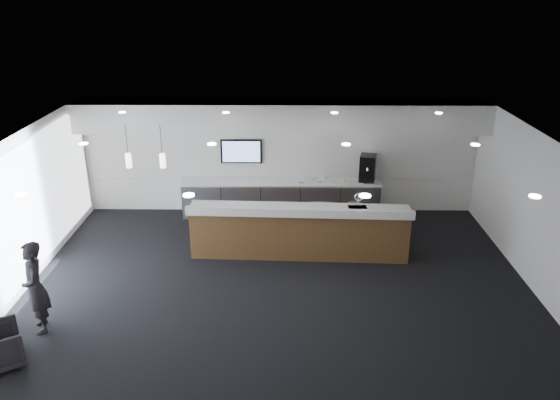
{
  "coord_description": "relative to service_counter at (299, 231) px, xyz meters",
  "views": [
    {
      "loc": [
        0.11,
        -9.39,
        5.68
      ],
      "look_at": [
        0.01,
        1.3,
        1.37
      ],
      "focal_mm": 35.0,
      "sensor_mm": 36.0,
      "label": 1
    }
  ],
  "objects": [
    {
      "name": "pendant_left",
      "position": [
        -2.83,
        -0.64,
        1.67
      ],
      "size": [
        0.12,
        0.12,
        0.3
      ],
      "primitive_type": "cylinder",
      "color": "#F6E9C0",
      "rests_on": "ceiling"
    },
    {
      "name": "right_wall",
      "position": [
        4.57,
        -1.44,
        0.92
      ],
      "size": [
        0.02,
        8.0,
        3.0
      ],
      "primitive_type": "cube",
      "color": "white",
      "rests_on": "ground"
    },
    {
      "name": "ceiling_can_lights",
      "position": [
        -0.43,
        -1.44,
        2.39
      ],
      "size": [
        7.0,
        5.0,
        0.02
      ],
      "primitive_type": null,
      "color": "white",
      "rests_on": "ceiling"
    },
    {
      "name": "back_credenza",
      "position": [
        -0.43,
        2.2,
        -0.1
      ],
      "size": [
        5.06,
        0.66,
        0.95
      ],
      "color": "#9C9EA4",
      "rests_on": "ground"
    },
    {
      "name": "service_counter",
      "position": [
        0.0,
        0.0,
        0.0
      ],
      "size": [
        4.83,
        1.01,
        1.49
      ],
      "rotation": [
        0.0,
        0.0,
        -0.04
      ],
      "color": "#4E2D1A",
      "rests_on": "ground"
    },
    {
      "name": "cup_1",
      "position": [
        1.03,
        2.08,
        0.42
      ],
      "size": [
        0.13,
        0.13,
        0.09
      ],
      "primitive_type": "imported",
      "rotation": [
        0.0,
        0.0,
        0.65
      ],
      "color": "white",
      "rests_on": "back_credenza"
    },
    {
      "name": "lounge_guest",
      "position": [
        -4.56,
        -2.84,
        0.26
      ],
      "size": [
        0.63,
        0.73,
        1.67
      ],
      "primitive_type": "imported",
      "rotation": [
        0.0,
        0.0,
        -1.11
      ],
      "color": "black",
      "rests_on": "ground"
    },
    {
      "name": "ground",
      "position": [
        -0.43,
        -1.44,
        -0.58
      ],
      "size": [
        10.0,
        10.0,
        0.0
      ],
      "primitive_type": "plane",
      "color": "black",
      "rests_on": "ground"
    },
    {
      "name": "left_wall",
      "position": [
        -5.43,
        -1.44,
        0.92
      ],
      "size": [
        0.02,
        8.0,
        3.0
      ],
      "primitive_type": "cube",
      "color": "white",
      "rests_on": "ground"
    },
    {
      "name": "back_wall",
      "position": [
        -0.43,
        2.56,
        0.92
      ],
      "size": [
        10.0,
        0.02,
        3.0
      ],
      "primitive_type": "cube",
      "color": "white",
      "rests_on": "ground"
    },
    {
      "name": "cup_2",
      "position": [
        0.89,
        2.08,
        0.42
      ],
      "size": [
        0.12,
        0.12,
        0.09
      ],
      "primitive_type": "imported",
      "rotation": [
        0.0,
        0.0,
        1.29
      ],
      "color": "white",
      "rests_on": "back_credenza"
    },
    {
      "name": "info_sign_left",
      "position": [
        0.09,
        2.07,
        0.48
      ],
      "size": [
        0.16,
        0.04,
        0.21
      ],
      "primitive_type": "cube",
      "rotation": [
        0.0,
        0.0,
        -0.12
      ],
      "color": "silver",
      "rests_on": "back_credenza"
    },
    {
      "name": "cup_3",
      "position": [
        0.75,
        2.08,
        0.42
      ],
      "size": [
        0.12,
        0.12,
        0.09
      ],
      "primitive_type": "imported",
      "rotation": [
        0.0,
        0.0,
        1.94
      ],
      "color": "white",
      "rests_on": "back_credenza"
    },
    {
      "name": "ceiling",
      "position": [
        -0.43,
        -1.44,
        2.42
      ],
      "size": [
        10.0,
        8.0,
        0.02
      ],
      "primitive_type": "cube",
      "color": "black",
      "rests_on": "back_wall"
    },
    {
      "name": "coffee_machine",
      "position": [
        1.77,
        2.24,
        0.71
      ],
      "size": [
        0.48,
        0.55,
        0.68
      ],
      "rotation": [
        0.0,
        0.0,
        -0.23
      ],
      "color": "black",
      "rests_on": "back_credenza"
    },
    {
      "name": "wall_tv",
      "position": [
        -1.43,
        2.46,
        1.07
      ],
      "size": [
        1.05,
        0.08,
        0.62
      ],
      "color": "black",
      "rests_on": "back_wall"
    },
    {
      "name": "info_sign_right",
      "position": [
        0.6,
        2.12,
        0.5
      ],
      "size": [
        0.18,
        0.05,
        0.24
      ],
      "primitive_type": "cube",
      "rotation": [
        0.0,
        0.0,
        -0.16
      ],
      "color": "silver",
      "rests_on": "back_credenza"
    },
    {
      "name": "cup_0",
      "position": [
        1.17,
        2.08,
        0.42
      ],
      "size": [
        0.1,
        0.1,
        0.09
      ],
      "primitive_type": "imported",
      "color": "white",
      "rests_on": "back_credenza"
    },
    {
      "name": "alcove_panel",
      "position": [
        -0.43,
        2.53,
        1.02
      ],
      "size": [
        9.8,
        0.06,
        1.4
      ],
      "primitive_type": "cube",
      "color": "silver",
      "rests_on": "back_wall"
    },
    {
      "name": "window_blinds_wall",
      "position": [
        -5.39,
        -1.44,
        0.92
      ],
      "size": [
        0.04,
        7.36,
        2.55
      ],
      "primitive_type": "cube",
      "color": "#A7B8C9",
      "rests_on": "left_wall"
    },
    {
      "name": "pendant_right",
      "position": [
        -3.53,
        -0.64,
        1.67
      ],
      "size": [
        0.12,
        0.12,
        0.3
      ],
      "primitive_type": "cylinder",
      "color": "#F6E9C0",
      "rests_on": "ceiling"
    },
    {
      "name": "soffit_bulkhead",
      "position": [
        -0.43,
        2.11,
        2.07
      ],
      "size": [
        10.0,
        0.9,
        0.7
      ],
      "primitive_type": "cube",
      "color": "silver",
      "rests_on": "back_wall"
    }
  ]
}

